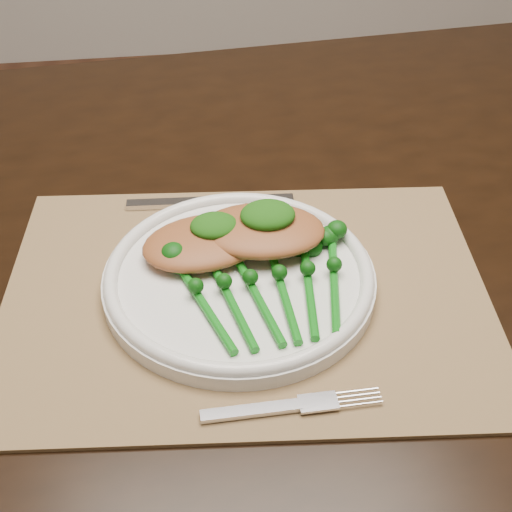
{
  "coord_description": "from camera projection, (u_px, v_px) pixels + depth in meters",
  "views": [
    {
      "loc": [
        -0.01,
        -0.78,
        1.24
      ],
      "look_at": [
        0.06,
        -0.24,
        0.78
      ],
      "focal_mm": 50.0,
      "sensor_mm": 36.0,
      "label": 1
    }
  ],
  "objects": [
    {
      "name": "floor",
      "position": [
        212.0,
        487.0,
        1.39
      ],
      "size": [
        4.0,
        4.0,
        0.0
      ],
      "primitive_type": "plane",
      "color": "brown",
      "rests_on": "ground"
    },
    {
      "name": "dining_table",
      "position": [
        273.0,
        413.0,
        1.06
      ],
      "size": [
        1.67,
        1.04,
        0.75
      ],
      "rotation": [
        0.0,
        0.0,
        0.09
      ],
      "color": "black",
      "rests_on": "ground"
    },
    {
      "name": "placemat",
      "position": [
        246.0,
        294.0,
        0.71
      ],
      "size": [
        0.51,
        0.39,
        0.0
      ],
      "primitive_type": "cube",
      "rotation": [
        0.0,
        0.0,
        -0.09
      ],
      "color": "olive",
      "rests_on": "dining_table"
    },
    {
      "name": "dinner_plate",
      "position": [
        239.0,
        277.0,
        0.71
      ],
      "size": [
        0.27,
        0.27,
        0.02
      ],
      "color": "white",
      "rests_on": "placemat"
    },
    {
      "name": "knife",
      "position": [
        194.0,
        202.0,
        0.82
      ],
      "size": [
        0.19,
        0.03,
        0.01
      ],
      "rotation": [
        0.0,
        0.0,
        -0.07
      ],
      "color": "silver",
      "rests_on": "placemat"
    },
    {
      "name": "fork",
      "position": [
        304.0,
        404.0,
        0.6
      ],
      "size": [
        0.15,
        0.02,
        0.0
      ],
      "rotation": [
        0.0,
        0.0,
        0.02
      ],
      "color": "silver",
      "rests_on": "placemat"
    },
    {
      "name": "chicken_fillet_left",
      "position": [
        204.0,
        242.0,
        0.72
      ],
      "size": [
        0.14,
        0.11,
        0.03
      ],
      "primitive_type": "ellipsoid",
      "rotation": [
        0.0,
        0.0,
        0.19
      ],
      "color": "#A45C2F",
      "rests_on": "dinner_plate"
    },
    {
      "name": "chicken_fillet_right",
      "position": [
        261.0,
        230.0,
        0.73
      ],
      "size": [
        0.14,
        0.11,
        0.03
      ],
      "primitive_type": "ellipsoid",
      "rotation": [
        0.0,
        0.0,
        -0.12
      ],
      "color": "#A45C2F",
      "rests_on": "dinner_plate"
    },
    {
      "name": "pesto_dollop_left",
      "position": [
        214.0,
        226.0,
        0.72
      ],
      "size": [
        0.05,
        0.04,
        0.02
      ],
      "primitive_type": "ellipsoid",
      "color": "#0F4009",
      "rests_on": "chicken_fillet_left"
    },
    {
      "name": "pesto_dollop_right",
      "position": [
        268.0,
        215.0,
        0.72
      ],
      "size": [
        0.06,
        0.05,
        0.02
      ],
      "primitive_type": "ellipsoid",
      "color": "#0F4009",
      "rests_on": "chicken_fillet_right"
    },
    {
      "name": "broccolini_bundle",
      "position": [
        270.0,
        295.0,
        0.68
      ],
      "size": [
        0.17,
        0.18,
        0.04
      ],
      "rotation": [
        0.0,
        0.0,
        0.1
      ],
      "color": "#0D6812",
      "rests_on": "dinner_plate"
    }
  ]
}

